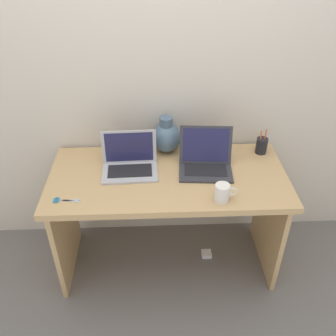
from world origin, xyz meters
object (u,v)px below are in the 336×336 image
laptop_left (130,160)px  pen_cup (262,145)px  laptop_right (205,158)px  coffee_mug (223,193)px  scissors (61,200)px  power_brick (206,254)px  green_vase (166,137)px

laptop_left → pen_cup: (0.84, 0.15, -0.01)m
laptop_right → laptop_left: bearing=179.4°
laptop_left → coffee_mug: 0.61m
laptop_right → scissors: laptop_right is taller
laptop_left → power_brick: size_ratio=4.81×
laptop_left → laptop_right: size_ratio=1.01×
laptop_left → scissors: bearing=-141.1°
pen_cup → power_brick: size_ratio=2.50×
green_vase → power_brick: green_vase is taller
power_brick → scissors: bearing=-164.1°
green_vase → scissors: bearing=-140.3°
laptop_right → pen_cup: laptop_right is taller
coffee_mug → power_brick: size_ratio=1.73×
coffee_mug → laptop_right: bearing=99.5°
green_vase → scissors: 0.77m
laptop_right → scissors: size_ratio=2.26×
scissors → power_brick: scissors is taller
pen_cup → scissors: pen_cup is taller
laptop_left → green_vase: size_ratio=1.40×
green_vase → laptop_right: bearing=-41.4°
power_brick → pen_cup: bearing=29.6°
coffee_mug → power_brick: (-0.00, 0.28, -0.79)m
coffee_mug → scissors: coffee_mug is taller
power_brick → laptop_left: bearing=175.1°
green_vase → pen_cup: (0.61, -0.05, -0.05)m
laptop_left → laptop_right: 0.46m
laptop_left → green_vase: (0.23, 0.20, 0.04)m
laptop_left → pen_cup: laptop_left is taller
laptop_left → laptop_right: bearing=-0.6°
pen_cup → power_brick: pen_cup is taller
laptop_left → laptop_right: laptop_right is taller
laptop_right → power_brick: laptop_right is taller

